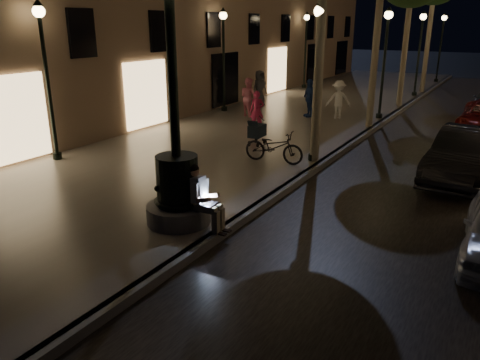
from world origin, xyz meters
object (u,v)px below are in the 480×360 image
Objects in this scene: lamp_left_b at (224,47)px; pedestrian_pink at (249,97)px; lamp_left_c at (306,40)px; lamp_left_a at (45,61)px; pedestrian_red at (257,111)px; bicycle at (274,147)px; pedestrian_blue at (309,98)px; pedestrian_white at (338,100)px; lamp_curb_b at (385,49)px; lamp_curb_a at (318,62)px; lamp_curb_c at (420,43)px; lamp_curb_d at (442,39)px; car_second at (466,155)px; pedestrian_dark at (260,88)px; fountain_lamppost at (177,178)px; seated_man_laptop at (201,195)px; stroller at (257,131)px.

lamp_left_b is 2.72× the size of pedestrian_pink.
lamp_left_a is at bearing -90.00° from lamp_left_c.
bicycle is (2.69, -3.86, -0.28)m from pedestrian_red.
pedestrian_blue is at bearing -127.86° from pedestrian_pink.
lamp_left_b is 5.98m from pedestrian_white.
pedestrian_red is at bearing 29.72° from bicycle.
lamp_curb_a is at bearing -90.00° from lamp_curb_b.
lamp_curb_c reaches higher than pedestrian_red.
lamp_curb_c is 13.67m from pedestrian_red.
bicycle is at bearing 72.37° from pedestrian_white.
lamp_curb_a and lamp_curb_d have the same top height.
pedestrian_white reaches higher than car_second.
fountain_lamppost is at bearing -138.96° from pedestrian_dark.
lamp_curb_a is at bearing -24.45° from pedestrian_blue.
car_second is 2.90× the size of pedestrian_red.
stroller is at bearing 109.14° from seated_man_laptop.
stroller is 0.60× the size of pedestrian_white.
pedestrian_blue is (2.44, 1.32, -0.02)m from pedestrian_pink.
fountain_lamppost reaches higher than lamp_curb_a.
stroller is at bearing 146.22° from pedestrian_pink.
bicycle is at bearing -33.49° from pedestrian_blue.
lamp_left_c is at bearing 24.77° from pedestrian_dark.
lamp_curb_a is 2.67× the size of pedestrian_dark.
lamp_left_b is 3.09× the size of pedestrian_red.
stroller is (-1.75, 6.80, -0.50)m from fountain_lamppost.
pedestrian_blue is (-2.91, -9.33, -2.18)m from lamp_curb_c.
lamp_curb_c is 1.00× the size of lamp_left_c.
stroller is at bearing -108.76° from lamp_curb_b.
stroller is at bearing -43.51° from pedestrian_blue.
lamp_curb_b is at bearing -169.52° from pedestrian_white.
pedestrian_pink reaches higher than seated_man_laptop.
fountain_lamppost is at bearing -96.65° from lamp_curb_a.
lamp_curb_d is at bearing -7.39° from bicycle.
lamp_curb_c is at bearing -122.50° from pedestrian_white.
lamp_curb_a and lamp_left_c have the same top height.
stroller is 8.53m from pedestrian_dark.
seated_man_laptop is 30.09m from lamp_curb_d.
lamp_curb_d is 17.71m from pedestrian_blue.
bicycle is at bearing -139.07° from lamp_curb_a.
pedestrian_red is at bearing -133.44° from pedestrian_dark.
lamp_left_b is at bearing -177.49° from pedestrian_dark.
pedestrian_blue is at bearing 68.54° from lamp_left_a.
pedestrian_red is at bearing 115.49° from stroller.
lamp_left_c is (-7.10, 8.00, 0.00)m from lamp_curb_b.
fountain_lamppost reaches higher than lamp_left_c.
lamp_curb_b is at bearing 37.51° from pedestrian_red.
lamp_left_b is (-7.10, -2.00, 0.00)m from lamp_curb_b.
lamp_left_b reaches higher than pedestrian_white.
pedestrian_pink reaches higher than pedestrian_blue.
lamp_left_c reaches higher than pedestrian_white.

